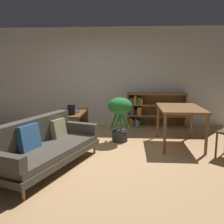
% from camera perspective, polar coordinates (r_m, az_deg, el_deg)
% --- Properties ---
extents(ground_plane, '(8.16, 8.16, 0.00)m').
position_cam_1_polar(ground_plane, '(4.62, -4.89, -10.14)').
color(ground_plane, tan).
extents(back_wall_panel, '(6.80, 0.10, 2.70)m').
position_cam_1_polar(back_wall_panel, '(7.02, -1.60, 8.07)').
color(back_wall_panel, silver).
rests_on(back_wall_panel, ground_plane).
extents(fabric_couch, '(1.46, 2.21, 0.78)m').
position_cam_1_polar(fabric_couch, '(4.18, -15.70, -7.33)').
color(fabric_couch, olive).
rests_on(fabric_couch, ground_plane).
extents(media_console, '(0.41, 1.15, 0.61)m').
position_cam_1_polar(media_console, '(5.76, -8.45, -3.09)').
color(media_console, brown).
rests_on(media_console, ground_plane).
extents(open_laptop, '(0.48, 0.37, 0.07)m').
position_cam_1_polar(open_laptop, '(5.78, -9.43, 0.30)').
color(open_laptop, '#333338').
rests_on(open_laptop, media_console).
extents(desk_speaker, '(0.16, 0.16, 0.22)m').
position_cam_1_polar(desk_speaker, '(5.37, -9.35, 0.56)').
color(desk_speaker, black).
rests_on(desk_speaker, media_console).
extents(potted_floor_plant, '(0.52, 0.58, 0.97)m').
position_cam_1_polar(potted_floor_plant, '(5.37, 1.84, -0.25)').
color(potted_floor_plant, '#333338').
rests_on(potted_floor_plant, ground_plane).
extents(dining_table, '(0.86, 1.28, 0.80)m').
position_cam_1_polar(dining_table, '(5.28, 15.42, 0.18)').
color(dining_table, brown).
rests_on(dining_table, ground_plane).
extents(bookshelf, '(1.59, 0.35, 0.93)m').
position_cam_1_polar(bookshelf, '(6.90, 9.07, 0.50)').
color(bookshelf, olive).
rests_on(bookshelf, ground_plane).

